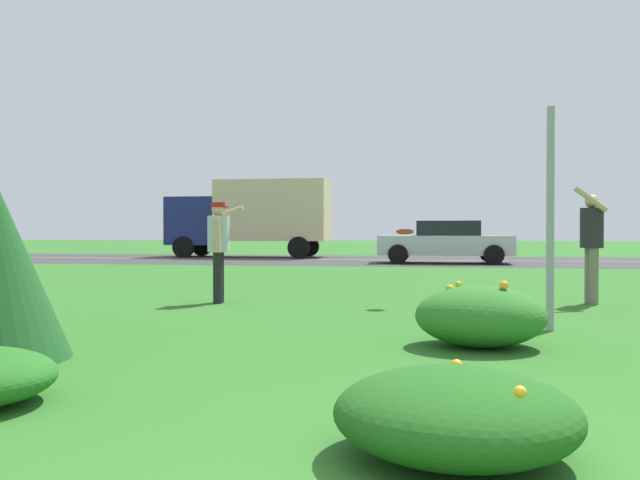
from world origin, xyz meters
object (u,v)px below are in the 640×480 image
car_silver_center_left (446,242)px  box_truck_navy (253,214)px  person_thrower_red_cap_gray_shirt (219,242)px  sign_post_near_path (550,219)px  frisbee_red (405,232)px  person_catcher_dark_shirt (591,238)px

car_silver_center_left → box_truck_navy: box_truck_navy is taller
person_thrower_red_cap_gray_shirt → car_silver_center_left: person_thrower_red_cap_gray_shirt is taller
sign_post_near_path → frisbee_red: size_ratio=9.75×
frisbee_red → box_truck_navy: (-7.00, 17.01, 0.70)m
car_silver_center_left → frisbee_red: bearing=-93.9°
person_catcher_dark_shirt → car_silver_center_left: size_ratio=0.40×
sign_post_near_path → person_catcher_dark_shirt: 3.09m
sign_post_near_path → person_catcher_dark_shirt: size_ratio=1.39×
sign_post_near_path → person_thrower_red_cap_gray_shirt: 5.02m
person_catcher_dark_shirt → frisbee_red: bearing=-165.7°
person_catcher_dark_shirt → box_truck_navy: size_ratio=0.27×
person_thrower_red_cap_gray_shirt → sign_post_near_path: bearing=-24.8°
car_silver_center_left → box_truck_navy: bearing=153.4°
person_thrower_red_cap_gray_shirt → box_truck_navy: 17.60m
person_thrower_red_cap_gray_shirt → car_silver_center_left: (3.74, 13.14, -0.21)m
frisbee_red → box_truck_navy: bearing=112.4°
car_silver_center_left → sign_post_near_path: bearing=-87.0°
sign_post_near_path → frisbee_red: sign_post_near_path is taller
person_catcher_dark_shirt → box_truck_navy: box_truck_navy is taller
box_truck_navy → sign_post_near_path: bearing=-65.6°
sign_post_near_path → person_thrower_red_cap_gray_shirt: bearing=155.2°
sign_post_near_path → person_thrower_red_cap_gray_shirt: (-4.55, 2.10, -0.30)m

